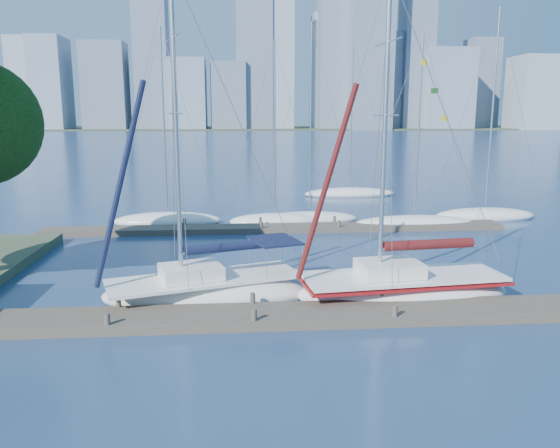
{
  "coord_description": "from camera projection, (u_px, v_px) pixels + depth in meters",
  "views": [
    {
      "loc": [
        -0.53,
        -18.88,
        7.38
      ],
      "look_at": [
        1.29,
        4.0,
        2.84
      ],
      "focal_mm": 35.0,
      "sensor_mm": 36.0,
      "label": 1
    }
  ],
  "objects": [
    {
      "name": "sailboat_navy",
      "position": [
        205.0,
        276.0,
        22.05
      ],
      "size": [
        8.83,
        5.16,
        13.4
      ],
      "rotation": [
        0.0,
        0.0,
        0.31
      ],
      "color": "white",
      "rests_on": "ground"
    },
    {
      "name": "skyline",
      "position": [
        277.0,
        63.0,
        298.71
      ],
      "size": [
        502.21,
        51.31,
        119.08
      ],
      "color": "gray",
      "rests_on": "ground"
    },
    {
      "name": "sailboat_maroon",
      "position": [
        403.0,
        276.0,
        22.23
      ],
      "size": [
        9.04,
        3.8,
        13.27
      ],
      "rotation": [
        0.0,
        0.0,
        0.11
      ],
      "color": "white",
      "rests_on": "ground"
    },
    {
      "name": "ground",
      "position": [
        253.0,
        322.0,
        19.94
      ],
      "size": [
        700.0,
        700.0,
        0.0
      ],
      "primitive_type": "plane",
      "color": "#182C4D",
      "rests_on": "ground"
    },
    {
      "name": "near_dock",
      "position": [
        253.0,
        317.0,
        19.9
      ],
      "size": [
        26.0,
        2.0,
        0.4
      ],
      "primitive_type": "cube",
      "color": "#443C32",
      "rests_on": "ground"
    },
    {
      "name": "bg_boat_2",
      "position": [
        275.0,
        220.0,
        38.01
      ],
      "size": [
        6.7,
        3.9,
        12.67
      ],
      "rotation": [
        0.0,
        0.0,
        -0.28
      ],
      "color": "white",
      "rests_on": "ground"
    },
    {
      "name": "bg_boat_5",
      "position": [
        485.0,
        215.0,
        39.84
      ],
      "size": [
        7.85,
        4.6,
        15.09
      ],
      "rotation": [
        0.0,
        0.0,
        -0.31
      ],
      "color": "white",
      "rests_on": "ground"
    },
    {
      "name": "far_dock",
      "position": [
        276.0,
        228.0,
        35.7
      ],
      "size": [
        30.0,
        1.8,
        0.36
      ],
      "primitive_type": "cube",
      "color": "#443C32",
      "rests_on": "ground"
    },
    {
      "name": "far_shore",
      "position": [
        237.0,
        129.0,
        332.86
      ],
      "size": [
        800.0,
        100.0,
        1.5
      ],
      "primitive_type": "cube",
      "color": "#38472D",
      "rests_on": "ground"
    },
    {
      "name": "bg_boat_1",
      "position": [
        168.0,
        220.0,
        37.95
      ],
      "size": [
        7.83,
        4.75,
        13.52
      ],
      "rotation": [
        0.0,
        0.0,
        -0.33
      ],
      "color": "white",
      "rests_on": "ground"
    },
    {
      "name": "bg_boat_4",
      "position": [
        414.0,
        223.0,
        37.1
      ],
      "size": [
        8.41,
        2.56,
        12.9
      ],
      "rotation": [
        0.0,
        0.0,
        0.03
      ],
      "color": "white",
      "rests_on": "ground"
    },
    {
      "name": "bg_boat_7",
      "position": [
        349.0,
        193.0,
        51.43
      ],
      "size": [
        8.84,
        4.87,
        14.11
      ],
      "rotation": [
        0.0,
        0.0,
        -0.32
      ],
      "color": "white",
      "rests_on": "ground"
    },
    {
      "name": "bg_boat_3",
      "position": [
        310.0,
        218.0,
        38.88
      ],
      "size": [
        7.21,
        4.21,
        13.93
      ],
      "rotation": [
        0.0,
        0.0,
        -0.32
      ],
      "color": "white",
      "rests_on": "ground"
    }
  ]
}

